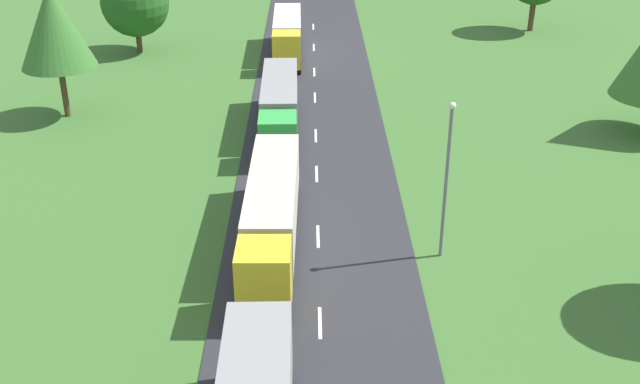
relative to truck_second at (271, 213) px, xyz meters
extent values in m
cube|color=#2B2B30|center=(2.42, -9.21, -2.12)|extent=(10.00, 140.00, 0.06)
cube|color=white|center=(2.42, -6.63, -2.08)|extent=(0.16, 2.40, 0.01)
cube|color=white|center=(2.42, 1.15, -2.08)|extent=(0.16, 2.40, 0.01)
cube|color=white|center=(2.42, 9.05, -2.08)|extent=(0.16, 2.40, 0.01)
cube|color=white|center=(2.42, 15.36, -2.08)|extent=(0.16, 2.40, 0.01)
cube|color=white|center=(2.42, 23.31, -2.08)|extent=(0.16, 2.40, 0.01)
cube|color=white|center=(2.42, 29.88, -2.08)|extent=(0.16, 2.40, 0.01)
cube|color=white|center=(2.42, 37.61, -2.08)|extent=(0.16, 2.40, 0.01)
cube|color=white|center=(2.42, 45.35, -2.08)|extent=(0.16, 2.40, 0.01)
cylinder|color=black|center=(1.07, -11.04, -1.59)|extent=(0.36, 1.00, 1.00)
cylinder|color=black|center=(-1.03, -11.06, -1.59)|extent=(0.36, 1.00, 1.00)
cube|color=yellow|center=(-0.08, -5.92, -0.08)|extent=(2.47, 2.52, 3.02)
cube|color=black|center=(-0.09, -7.11, 0.46)|extent=(2.10, 0.13, 1.33)
cube|color=beige|center=(0.02, 1.33, 0.10)|extent=(2.65, 11.34, 2.79)
cube|color=black|center=(0.02, 1.33, -1.49)|extent=(1.04, 10.76, 0.24)
cylinder|color=black|center=(0.96, -6.56, -1.59)|extent=(0.36, 1.00, 1.00)
cylinder|color=black|center=(-1.14, -6.53, -1.59)|extent=(0.36, 1.00, 1.00)
cylinder|color=black|center=(1.11, 4.70, -1.59)|extent=(0.36, 1.00, 1.00)
cylinder|color=black|center=(-0.99, 4.73, -1.59)|extent=(0.36, 1.00, 1.00)
cylinder|color=black|center=(1.13, 6.06, -1.59)|extent=(0.36, 1.00, 1.00)
cylinder|color=black|center=(-0.97, 6.09, -1.59)|extent=(0.36, 1.00, 1.00)
cube|color=green|center=(-0.05, 10.78, -0.23)|extent=(2.48, 2.68, 2.73)
cube|color=black|center=(-0.03, 9.52, 0.27)|extent=(2.10, 0.13, 1.20)
cube|color=gray|center=(-0.15, 17.57, 0.05)|extent=(2.65, 10.26, 2.67)
cube|color=black|center=(-0.15, 17.57, -1.49)|extent=(1.04, 9.73, 0.24)
cylinder|color=black|center=(1.01, 10.14, -1.59)|extent=(0.36, 1.00, 1.00)
cylinder|color=black|center=(-1.09, 10.11, -1.59)|extent=(0.36, 1.00, 1.00)
cylinder|color=black|center=(0.86, 20.65, -1.59)|extent=(0.36, 1.00, 1.00)
cylinder|color=black|center=(-1.24, 20.62, -1.59)|extent=(0.36, 1.00, 1.00)
cylinder|color=black|center=(0.84, 21.88, -1.59)|extent=(0.36, 1.00, 1.00)
cylinder|color=black|center=(-1.26, 21.85, -1.59)|extent=(0.36, 1.00, 1.00)
cube|color=yellow|center=(0.02, 30.04, -0.11)|extent=(2.47, 2.42, 2.96)
cube|color=black|center=(0.04, 28.91, 0.42)|extent=(2.10, 0.13, 1.30)
cube|color=white|center=(-0.06, 36.36, 0.04)|extent=(2.62, 9.59, 2.67)
cube|color=black|center=(-0.06, 36.36, -1.49)|extent=(1.02, 9.10, 0.24)
cylinder|color=black|center=(1.08, 29.46, -1.59)|extent=(0.36, 1.00, 1.00)
cylinder|color=black|center=(-1.02, 29.43, -1.59)|extent=(0.36, 1.00, 1.00)
cylinder|color=black|center=(0.95, 39.24, -1.59)|extent=(0.36, 1.00, 1.00)
cylinder|color=black|center=(-1.15, 39.22, -1.59)|extent=(0.36, 1.00, 1.00)
cylinder|color=black|center=(0.94, 40.39, -1.59)|extent=(0.36, 1.00, 1.00)
cylinder|color=black|center=(-1.16, 40.37, -1.59)|extent=(0.36, 1.00, 1.00)
cylinder|color=slate|center=(8.76, -0.79, 1.92)|extent=(0.18, 0.18, 8.13)
sphere|color=silver|center=(8.76, -0.79, 6.10)|extent=(0.36, 0.36, 0.36)
cylinder|color=#513823|center=(25.01, 43.83, -0.42)|extent=(0.59, 0.59, 3.46)
cylinder|color=#513823|center=(-14.14, 36.66, -1.00)|extent=(0.53, 0.53, 2.30)
sphere|color=#23561E|center=(-14.14, 36.66, 2.52)|extent=(6.30, 6.30, 6.30)
cylinder|color=#513823|center=(-16.26, 19.69, -0.21)|extent=(0.45, 0.45, 3.88)
cone|color=#38702D|center=(-16.26, 19.69, 4.70)|extent=(5.40, 5.40, 5.94)
camera|label=1|loc=(2.03, -34.89, 18.75)|focal=43.11mm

